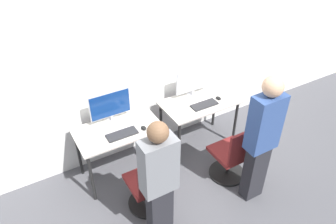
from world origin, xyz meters
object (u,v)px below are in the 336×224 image
person_left (159,180)px  office_chair_left (149,187)px  keyboard_right (204,105)px  mouse_right (218,98)px  mouse_left (144,128)px  office_chair_right (232,157)px  monitor_left (110,106)px  monitor_right (193,81)px  person_right (262,137)px  keyboard_left (122,134)px

person_left → office_chair_left: bearing=81.2°
person_left → keyboard_right: bearing=38.0°
mouse_right → mouse_left: bearing=-176.2°
mouse_left → person_left: size_ratio=0.06×
mouse_right → office_chair_right: (-0.27, -0.70, -0.43)m
monitor_left → office_chair_left: 1.09m
office_chair_left → monitor_left: bearing=93.8°
monitor_right → keyboard_right: bearing=-90.0°
mouse_left → person_right: (0.98, -0.99, 0.16)m
office_chair_left → mouse_right: (1.42, 0.61, 0.43)m
monitor_left → monitor_right: size_ratio=1.00×
office_chair_left → person_left: person_left is taller
mouse_left → person_left: bearing=-107.0°
keyboard_left → mouse_right: size_ratio=4.20×
keyboard_left → person_left: 0.93m
keyboard_left → monitor_right: (1.22, 0.32, 0.22)m
mouse_left → monitor_left: bearing=128.4°
monitor_right → monitor_left: bearing=179.9°
person_left → monitor_right: (1.22, 1.24, 0.15)m
monitor_left → office_chair_right: size_ratio=0.61×
monitor_left → keyboard_left: (0.00, -0.32, -0.22)m
keyboard_left → person_right: bearing=-39.0°
person_left → keyboard_right: (1.22, 0.95, -0.07)m
keyboard_left → office_chair_left: office_chair_left is taller
keyboard_left → person_left: size_ratio=0.24×
person_left → monitor_right: person_left is taller
office_chair_right → office_chair_left: bearing=175.6°
office_chair_right → person_right: (0.04, -0.37, 0.59)m
monitor_left → keyboard_left: monitor_left is taller
mouse_left → person_right: bearing=-45.2°
office_chair_right → person_right: 0.69m
keyboard_right → person_right: size_ratio=0.22×
monitor_left → office_chair_right: 1.68m
monitor_left → person_left: (0.00, -1.25, -0.15)m
office_chair_left → mouse_left: bearing=67.7°
mouse_right → office_chair_right: office_chair_right is taller
mouse_left → keyboard_right: size_ratio=0.24×
person_left → person_right: size_ratio=0.91×
person_left → mouse_right: bearing=33.5°
keyboard_right → office_chair_right: 0.79m
office_chair_left → office_chair_right: bearing=-4.4°
keyboard_left → person_left: (0.00, -0.93, 0.07)m
mouse_left → office_chair_right: bearing=-33.5°
office_chair_left → monitor_right: size_ratio=1.63×
monitor_left → office_chair_left: (0.06, -0.88, -0.64)m
keyboard_right → mouse_right: 0.26m
office_chair_right → keyboard_right: bearing=89.4°
person_right → office_chair_right: bearing=96.8°
office_chair_left → monitor_right: (1.16, 0.88, 0.64)m
keyboard_left → mouse_left: bearing=-6.2°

